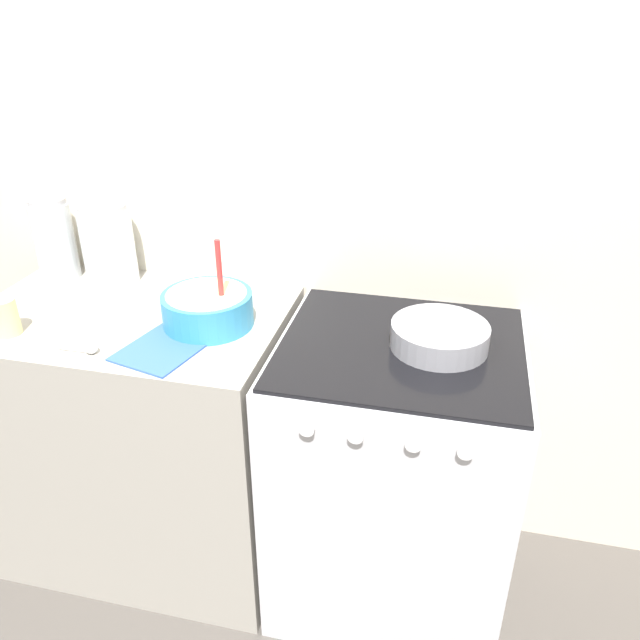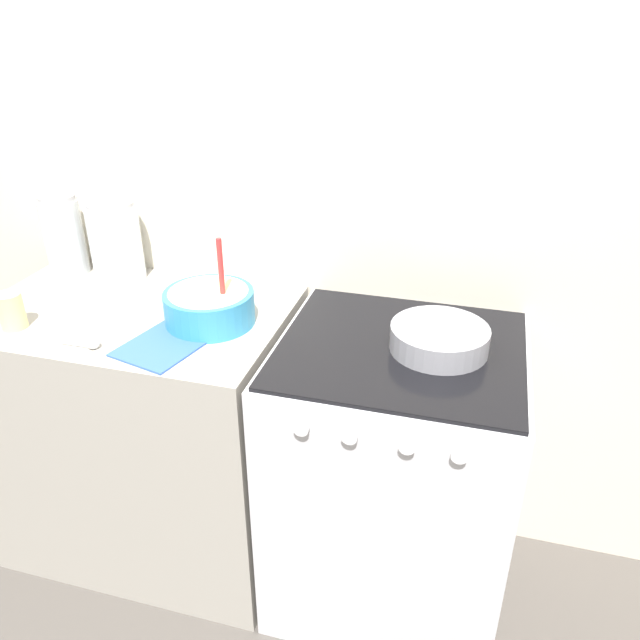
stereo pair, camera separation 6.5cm
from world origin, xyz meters
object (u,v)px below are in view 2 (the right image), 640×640
at_px(baking_pan, 439,337).
at_px(storage_jar_left, 65,240).
at_px(storage_jar_middle, 116,246).
at_px(mixing_bowl, 209,305).
at_px(stove, 392,475).
at_px(tin_can, 11,311).

distance_m(baking_pan, storage_jar_left, 1.33).
bearing_deg(storage_jar_middle, mixing_bowl, -26.91).
distance_m(mixing_bowl, baking_pan, 0.68).
relative_size(stove, storage_jar_middle, 3.44).
bearing_deg(storage_jar_left, stove, -10.02).
xyz_separation_m(baking_pan, storage_jar_left, (-1.31, 0.20, 0.08)).
bearing_deg(tin_can, mixing_bowl, 18.60).
distance_m(baking_pan, tin_can, 1.24).
relative_size(stove, mixing_bowl, 3.44).
bearing_deg(mixing_bowl, storage_jar_left, 160.83).
bearing_deg(stove, tin_can, -170.30).
xyz_separation_m(stove, baking_pan, (0.10, 0.01, 0.50)).
xyz_separation_m(mixing_bowl, storage_jar_middle, (-0.44, 0.22, 0.06)).
xyz_separation_m(mixing_bowl, baking_pan, (0.68, 0.02, -0.02)).
xyz_separation_m(storage_jar_left, storage_jar_middle, (0.20, 0.00, -0.00)).
bearing_deg(mixing_bowl, tin_can, -161.40).
bearing_deg(storage_jar_middle, baking_pan, -10.30).
bearing_deg(tin_can, storage_jar_middle, 75.16).
relative_size(storage_jar_middle, tin_can, 2.49).
relative_size(stove, baking_pan, 3.43).
relative_size(mixing_bowl, baking_pan, 1.00).
height_order(baking_pan, tin_can, tin_can).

